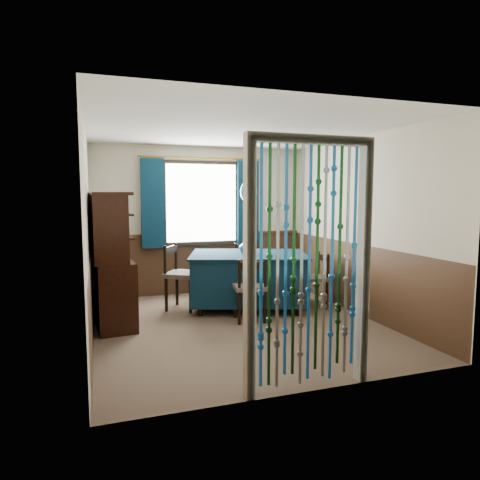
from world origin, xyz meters
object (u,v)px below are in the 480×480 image
object	(u,v)px
vase_table	(246,247)
bowl_shelf	(115,234)
dining_table	(249,277)
chair_right	(315,278)
chair_far	(247,269)
pendant_lamp	(249,192)
sideboard	(110,278)
chair_near	(250,288)
vase_sideboard	(114,249)
chair_left	(181,275)

from	to	relation	value
vase_table	bowl_shelf	distance (m)	1.97
dining_table	chair_right	world-z (taller)	chair_right
dining_table	bowl_shelf	xyz separation A→B (m)	(-1.92, -0.38, 0.74)
dining_table	bowl_shelf	distance (m)	2.09
chair_right	bowl_shelf	xyz separation A→B (m)	(-2.87, -0.10, 0.77)
chair_far	pendant_lamp	world-z (taller)	pendant_lamp
pendant_lamp	chair_right	bearing A→B (deg)	-16.66
sideboard	chair_near	bearing A→B (deg)	-22.84
chair_near	pendant_lamp	xyz separation A→B (m)	(0.21, 0.66, 1.28)
pendant_lamp	vase_sideboard	distance (m)	2.07
vase_sideboard	chair_far	bearing A→B (deg)	14.72
chair_far	vase_table	distance (m)	0.78
chair_far	bowl_shelf	xyz separation A→B (m)	(-2.12, -1.04, 0.74)
chair_far	vase_sideboard	size ratio (longest dim) A/B	4.75
chair_right	vase_table	xyz separation A→B (m)	(-0.98, 0.35, 0.48)
dining_table	chair_near	xyz separation A→B (m)	(-0.21, -0.66, -0.01)
dining_table	sideboard	size ratio (longest dim) A/B	1.15
chair_near	chair_far	distance (m)	1.38
bowl_shelf	vase_sideboard	world-z (taller)	bowl_shelf
vase_table	pendant_lamp	bearing A→B (deg)	-70.35
chair_far	vase_sideboard	xyz separation A→B (m)	(-2.12, -0.56, 0.48)
chair_near	chair_left	size ratio (longest dim) A/B	0.89
chair_far	bowl_shelf	world-z (taller)	bowl_shelf
sideboard	vase_sideboard	distance (m)	0.42
chair_left	sideboard	size ratio (longest dim) A/B	0.56
sideboard	bowl_shelf	bearing A→B (deg)	-83.11
chair_right	sideboard	world-z (taller)	sideboard
chair_near	vase_sideboard	xyz separation A→B (m)	(-1.70, 0.76, 0.50)
chair_far	chair_right	world-z (taller)	chair_far
sideboard	chair_right	bearing A→B (deg)	-8.95
vase_sideboard	chair_right	bearing A→B (deg)	-7.66
chair_right	vase_sideboard	bearing A→B (deg)	86.30
dining_table	vase_sideboard	world-z (taller)	vase_sideboard
chair_left	vase_sideboard	size ratio (longest dim) A/B	5.19
chair_left	chair_right	bearing A→B (deg)	107.10
pendant_lamp	vase_table	bearing A→B (deg)	109.65
dining_table	chair_far	distance (m)	0.69
bowl_shelf	chair_far	bearing A→B (deg)	26.12
sideboard	bowl_shelf	xyz separation A→B (m)	(0.06, -0.27, 0.61)
chair_far	bowl_shelf	bearing A→B (deg)	39.25
chair_right	chair_near	bearing A→B (deg)	111.71
chair_far	vase_sideboard	bearing A→B (deg)	27.85
vase_table	bowl_shelf	xyz separation A→B (m)	(-1.90, -0.44, 0.29)
dining_table	chair_near	size ratio (longest dim) A/B	2.31
dining_table	bowl_shelf	bearing A→B (deg)	-150.51
dining_table	chair_left	world-z (taller)	chair_left
chair_right	vase_sideboard	distance (m)	2.94
chair_near	bowl_shelf	bearing A→B (deg)	179.06
chair_near	pendant_lamp	world-z (taller)	pendant_lamp
chair_left	vase_table	world-z (taller)	vase_table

